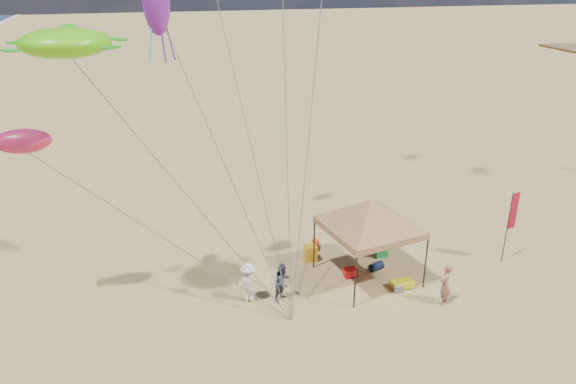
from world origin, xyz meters
The scene contains 16 objects.
ground centered at (0.00, 0.00, 0.00)m, with size 280.00×280.00×0.00m, color tan.
canopy_tent centered at (3.27, 2.62, 3.37)m, with size 6.45×6.45×4.05m.
feather_flag centered at (9.58, 2.38, 2.18)m, with size 0.48×0.17×3.28m.
cooler_red centered at (2.63, 2.80, 0.19)m, with size 0.54×0.38×0.38m, color red.
cooler_blue centered at (5.58, 6.13, 0.19)m, with size 0.54×0.38×0.38m, color #2215B1.
bag_navy centered at (3.86, 3.02, 0.18)m, with size 0.36×0.36×0.60m, color #0B1832.
bag_orange centered at (1.91, 5.49, 0.18)m, with size 0.36×0.36×0.60m, color red.
chair_green centered at (4.52, 4.15, 0.35)m, with size 0.50×0.50×0.70m, color #198C41.
chair_yellow centered at (1.40, 4.51, 0.35)m, with size 0.50×0.50×0.70m, color gold.
crate_grey centered at (4.05, 1.28, 0.14)m, with size 0.34×0.30×0.28m, color slate.
beach_cart centered at (4.34, 1.50, 0.20)m, with size 0.90×0.50×0.24m, color yellow.
person_near_a centered at (5.40, 0.13, 0.85)m, with size 0.62×0.41×1.71m, color #A6745E.
person_near_b centered at (-0.48, 1.89, 0.77)m, with size 0.75×0.58×1.54m, color #333646.
person_near_c centered at (-1.79, 2.11, 0.82)m, with size 1.05×0.61×1.63m, color white.
turtle_kite centered at (-7.03, 2.47, 9.79)m, with size 2.72×2.17×0.91m, color #60D40D.
fish_kite centered at (-9.01, 3.64, 6.51)m, with size 1.87×0.93×0.83m, color #D32455.
Camera 1 is at (-4.67, -15.46, 12.00)m, focal length 34.03 mm.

